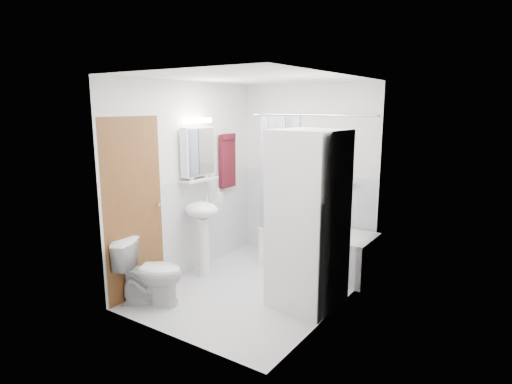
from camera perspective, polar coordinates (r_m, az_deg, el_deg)
The scene contains 20 objects.
floor at distance 5.14m, azimuth -0.27°, elevation -12.75°, with size 2.60×2.60×0.00m, color silver.
room_walls at distance 4.73m, azimuth -0.29°, elevation 3.91°, with size 2.60×2.60×2.60m.
wainscot at distance 5.16m, azimuth 1.55°, elevation -5.54°, with size 1.98×2.58×2.58m.
door at distance 5.02m, azimuth -12.90°, elevation -1.60°, with size 0.05×2.00×2.00m.
bathtub at distance 5.61m, azimuth 8.25°, elevation -7.50°, with size 1.42×0.67×0.54m.
tub_spout at distance 5.67m, azimuth 11.68°, elevation -1.49°, with size 0.04×0.04×0.12m, color silver.
curtain_rod at distance 5.06m, azimuth 7.43°, elevation 10.13°, with size 0.02×0.02×1.60m, color silver.
shower_curtain at distance 5.33m, azimuth 3.15°, elevation 2.17°, with size 0.55×0.02×1.45m.
sink at distance 5.32m, azimuth -7.16°, elevation -3.94°, with size 0.44×0.37×1.04m.
medicine_cabinet at distance 5.35m, azimuth -7.76°, elevation 5.53°, with size 0.13×0.50×0.71m.
shelf at distance 5.39m, azimuth -7.54°, elevation 1.66°, with size 0.18×0.54×0.03m, color silver.
shower_caddy at distance 5.59m, azimuth 12.24°, elevation 1.31°, with size 0.22×0.06×0.02m, color silver.
towel at distance 5.89m, azimuth -3.83°, elevation 4.31°, with size 0.07×0.31×0.75m.
washer_dryer at distance 4.51m, azimuth 6.92°, elevation -3.68°, with size 0.72×0.72×1.87m.
toilet at distance 4.80m, azimuth -13.92°, elevation -10.37°, with size 0.40×0.71×0.70m, color white.
soap_pump at distance 5.44m, azimuth -5.01°, elevation -0.89°, with size 0.08×0.17×0.08m, color gray.
shelf_bottle at distance 5.28m, azimuth -8.63°, elevation 1.93°, with size 0.07×0.18×0.07m, color gray.
shelf_cup at distance 5.47m, azimuth -6.73°, elevation 2.49°, with size 0.10×0.09×0.10m, color gray.
shampoo_a at distance 5.68m, azimuth 9.71°, elevation 2.35°, with size 0.13×0.17×0.13m, color gray.
shampoo_b at distance 5.64m, azimuth 10.82°, elevation 1.98°, with size 0.08×0.21×0.08m, color #295BA7.
Camera 1 is at (2.63, -3.88, 2.11)m, focal length 30.00 mm.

